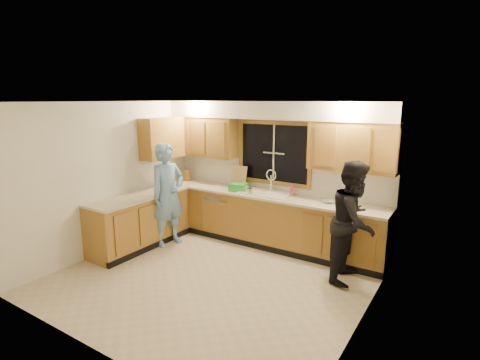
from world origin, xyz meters
name	(u,v)px	position (x,y,z in m)	size (l,w,h in m)	color
floor	(211,279)	(0.00, 0.00, 0.00)	(4.20, 4.20, 0.00)	beige
ceiling	(208,102)	(0.00, 0.00, 2.50)	(4.20, 4.20, 0.00)	silver
wall_back	(274,172)	(0.00, 1.90, 1.25)	(4.20, 4.20, 0.00)	white
wall_left	(109,178)	(-2.10, 0.00, 1.25)	(3.80, 3.80, 0.00)	white
wall_right	(365,221)	(2.10, 0.00, 1.25)	(3.80, 3.80, 0.00)	white
base_cabinets_back	(265,220)	(0.00, 1.60, 0.44)	(4.20, 0.60, 0.88)	#A4742F
base_cabinets_left	(140,221)	(-1.80, 0.35, 0.44)	(0.60, 1.90, 0.88)	#A4742F
countertop_back	(265,195)	(0.00, 1.58, 0.90)	(4.20, 0.63, 0.04)	beige
countertop_left	(139,196)	(-1.79, 0.35, 0.90)	(0.63, 1.90, 0.04)	beige
upper_cabinets_left	(205,137)	(-1.43, 1.73, 1.83)	(1.35, 0.33, 0.75)	#A4742F
upper_cabinets_right	(353,147)	(1.43, 1.73, 1.83)	(1.35, 0.33, 0.75)	#A4742F
upper_cabinets_return	(162,138)	(-1.94, 1.12, 1.83)	(0.33, 0.90, 0.75)	#A4742F
soffit	(270,110)	(0.00, 1.72, 2.35)	(4.20, 0.35, 0.30)	white
window_frame	(274,153)	(0.00, 1.89, 1.60)	(1.44, 0.03, 1.14)	black
sink	(266,197)	(0.00, 1.60, 0.86)	(0.86, 0.52, 0.57)	white
dishwasher	(225,214)	(-0.85, 1.59, 0.41)	(0.60, 0.56, 0.82)	white
stove	(114,230)	(-1.80, -0.22, 0.45)	(0.58, 0.75, 0.90)	white
man	(168,195)	(-1.43, 0.67, 0.90)	(0.66, 0.43, 1.81)	#709DD4
woman	(354,222)	(1.69, 1.09, 0.86)	(0.84, 0.65, 1.72)	black
knife_block	(187,175)	(-1.85, 1.68, 1.04)	(0.13, 0.10, 0.23)	olive
cutting_board	(239,177)	(-0.65, 1.75, 1.12)	(0.31, 0.02, 0.41)	tan
dish_crate	(239,187)	(-0.51, 1.53, 0.99)	(0.30, 0.28, 0.14)	green
soap_bottle	(292,190)	(0.43, 1.77, 1.01)	(0.08, 0.08, 0.18)	#DB5387
bowl	(329,202)	(1.14, 1.62, 0.94)	(0.19, 0.19, 0.05)	silver
can_left	(245,189)	(-0.35, 1.49, 0.98)	(0.07, 0.07, 0.13)	#C3B696
can_right	(251,192)	(-0.17, 1.39, 0.98)	(0.07, 0.07, 0.12)	#C3B696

